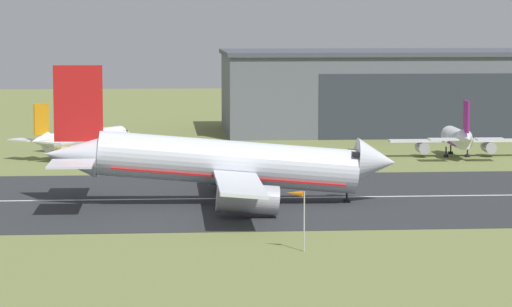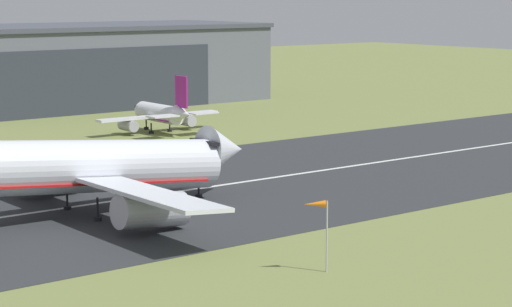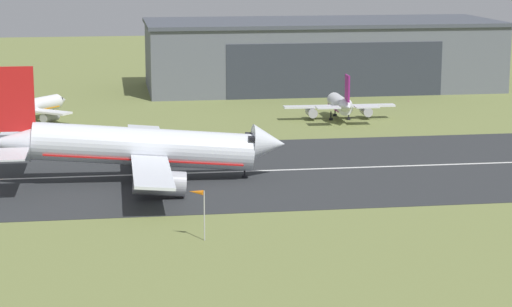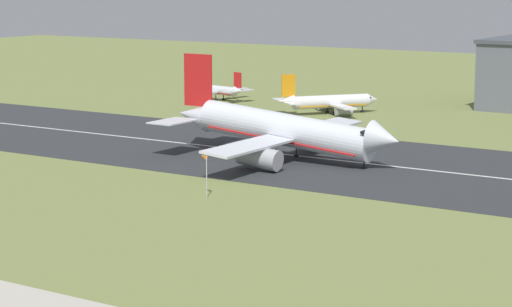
{
  "view_description": "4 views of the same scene",
  "coord_description": "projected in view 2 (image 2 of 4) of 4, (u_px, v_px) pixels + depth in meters",
  "views": [
    {
      "loc": [
        -2.99,
        -48.74,
        23.6
      ],
      "look_at": [
        7.7,
        87.4,
        8.25
      ],
      "focal_mm": 85.0,
      "sensor_mm": 36.0,
      "label": 1
    },
    {
      "loc": [
        -44.18,
        10.85,
        23.36
      ],
      "look_at": [
        11.88,
        81.75,
        8.82
      ],
      "focal_mm": 70.0,
      "sensor_mm": 36.0,
      "label": 2
    },
    {
      "loc": [
        0.35,
        -43.68,
        34.65
      ],
      "look_at": [
        18.73,
        78.91,
        8.93
      ],
      "focal_mm": 70.0,
      "sensor_mm": 36.0,
      "label": 3
    },
    {
      "loc": [
        93.15,
        -43.58,
        31.54
      ],
      "look_at": [
        18.79,
        73.0,
        6.98
      ],
      "focal_mm": 70.0,
      "sensor_mm": 36.0,
      "label": 4
    }
  ],
  "objects": [
    {
      "name": "hangar_building",
      "position": [
        62.0,
        66.0,
        208.02
      ],
      "size": [
        86.86,
        33.92,
        16.88
      ],
      "color": "slate",
      "rests_on": "ground_plane"
    },
    {
      "name": "runway_centreline",
      "position": [
        16.0,
        215.0,
        105.9
      ],
      "size": [
        329.09,
        0.7,
        0.01
      ],
      "primitive_type": "cube",
      "color": "silver",
      "rests_on": "runway_strip"
    },
    {
      "name": "airplane_parked_centre",
      "position": [
        161.0,
        114.0,
        168.63
      ],
      "size": [
        23.07,
        17.76,
        10.06
      ],
      "color": "silver",
      "rests_on": "ground_plane"
    },
    {
      "name": "windsock_pole",
      "position": [
        317.0,
        209.0,
        83.62
      ],
      "size": [
        1.94,
        1.43,
        6.21
      ],
      "color": "#B7B7BC",
      "rests_on": "ground_plane"
    },
    {
      "name": "runway_strip",
      "position": [
        16.0,
        215.0,
        105.91
      ],
      "size": [
        365.66,
        49.6,
        0.06
      ],
      "primitive_type": "cube",
      "color": "#2B2D30",
      "rests_on": "ground_plane"
    },
    {
      "name": "airplane_landing",
      "position": [
        76.0,
        169.0,
        104.86
      ],
      "size": [
        45.14,
        45.82,
        17.7
      ],
      "color": "silver",
      "rests_on": "ground_plane"
    }
  ]
}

